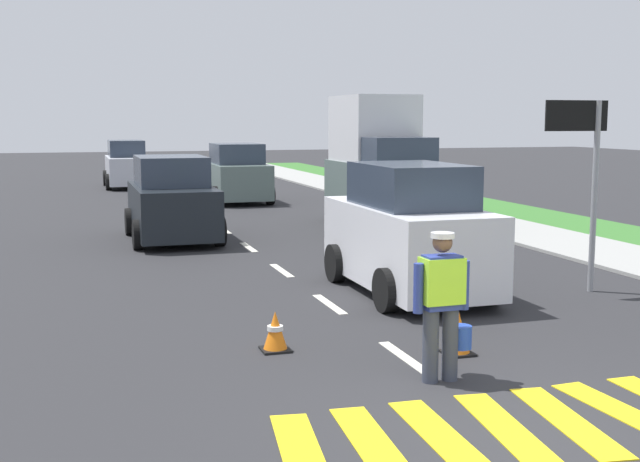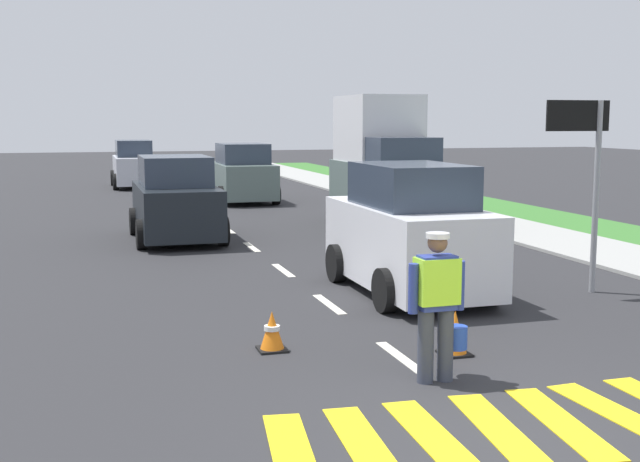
% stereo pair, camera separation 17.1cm
% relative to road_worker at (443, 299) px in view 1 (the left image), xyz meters
% --- Properties ---
extents(ground_plane, '(96.00, 96.00, 0.00)m').
position_rel_road_worker_xyz_m(ground_plane, '(-0.05, 19.22, -0.93)').
color(ground_plane, '#28282B').
extents(sidewalk_right, '(2.40, 72.00, 0.14)m').
position_rel_road_worker_xyz_m(sidewalk_right, '(7.15, 8.22, -0.93)').
color(sidewalk_right, '#9E9E99').
rests_on(sidewalk_right, ground).
extents(crosswalk_stripes, '(4.49, 1.93, 0.01)m').
position_rel_road_worker_xyz_m(crosswalk_stripes, '(-0.05, -1.49, -0.92)').
color(crosswalk_stripes, yellow).
rests_on(crosswalk_stripes, ground).
extents(lane_center_line, '(0.14, 46.40, 0.01)m').
position_rel_road_worker_xyz_m(lane_center_line, '(-0.05, 23.42, -0.93)').
color(lane_center_line, silver).
rests_on(lane_center_line, ground).
extents(road_worker, '(0.76, 0.38, 1.67)m').
position_rel_road_worker_xyz_m(road_worker, '(0.00, 0.00, 0.00)').
color(road_worker, '#383D4C').
rests_on(road_worker, ground).
extents(lane_direction_sign, '(1.16, 0.11, 3.20)m').
position_rel_road_worker_xyz_m(lane_direction_sign, '(4.24, 3.57, 1.48)').
color(lane_direction_sign, gray).
rests_on(lane_direction_sign, ground).
extents(traffic_cone_near, '(0.36, 0.36, 0.56)m').
position_rel_road_worker_xyz_m(traffic_cone_near, '(0.64, 0.86, -0.66)').
color(traffic_cone_near, black).
rests_on(traffic_cone_near, ground).
extents(traffic_cone_far, '(0.36, 0.36, 0.51)m').
position_rel_road_worker_xyz_m(traffic_cone_far, '(-1.49, 1.69, -0.68)').
color(traffic_cone_far, black).
rests_on(traffic_cone_far, ground).
extents(delivery_truck, '(2.16, 4.60, 3.54)m').
position_rel_road_worker_xyz_m(delivery_truck, '(4.18, 12.47, 0.68)').
color(delivery_truck, slate).
rests_on(delivery_truck, ground).
extents(car_oncoming_third, '(1.89, 3.91, 2.01)m').
position_rel_road_worker_xyz_m(car_oncoming_third, '(-1.52, 27.58, 0.00)').
color(car_oncoming_third, silver).
rests_on(car_oncoming_third, ground).
extents(car_oncoming_lead, '(2.06, 3.96, 2.02)m').
position_rel_road_worker_xyz_m(car_oncoming_lead, '(-1.55, 11.58, 0.01)').
color(car_oncoming_lead, black).
rests_on(car_oncoming_lead, ground).
extents(car_outgoing_far, '(2.07, 3.80, 2.06)m').
position_rel_road_worker_xyz_m(car_outgoing_far, '(1.73, 20.06, 0.02)').
color(car_outgoing_far, slate).
rests_on(car_outgoing_far, ground).
extents(car_outgoing_ahead, '(1.95, 3.92, 2.17)m').
position_rel_road_worker_xyz_m(car_outgoing_ahead, '(1.48, 4.38, 0.08)').
color(car_outgoing_ahead, silver).
rests_on(car_outgoing_ahead, ground).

